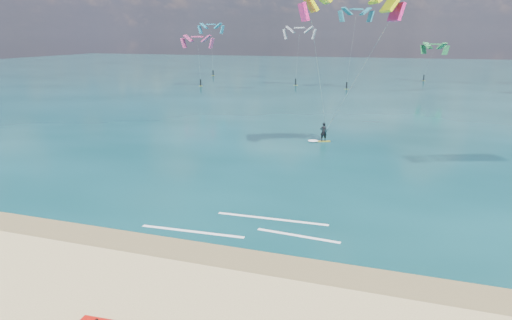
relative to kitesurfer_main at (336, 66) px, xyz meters
The scene contains 6 objects.
ground 17.46m from the kitesurfer_main, 102.05° to the left, with size 320.00×320.00×0.00m, color tan.
wet_sand_strip 23.35m from the kitesurfer_main, 98.51° to the right, with size 320.00×2.40×0.01m, color olive.
sea 79.70m from the kitesurfer_main, 92.35° to the left, with size 320.00×200.00×0.04m, color #093235.
kitesurfer_main is the anchor object (origin of this frame).
shoreline_foam 19.88m from the kitesurfer_main, 95.16° to the right, with size 11.04×3.62×0.01m.
distant_kites 55.43m from the kitesurfer_main, 92.48° to the left, with size 82.28×30.11×14.87m.
Camera 1 is at (9.31, -15.95, 10.59)m, focal length 32.00 mm.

